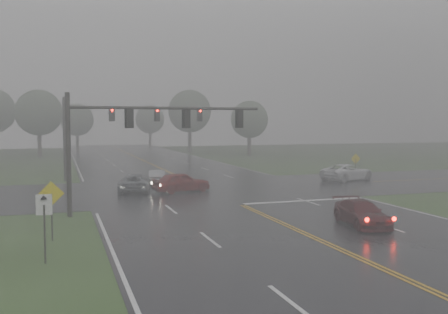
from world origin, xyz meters
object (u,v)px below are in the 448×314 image
object	(u,v)px
pickup_white	(347,180)
sedan_silver	(157,185)
sedan_maroon	(361,226)
car_grey	(135,192)
sedan_red	(181,192)
signal_gantry_near	(131,130)
signal_gantry_far	(114,122)

from	to	relation	value
pickup_white	sedan_silver	bearing A→B (deg)	63.57
sedan_maroon	pickup_white	distance (m)	19.76
car_grey	pickup_white	distance (m)	18.93
sedan_red	signal_gantry_near	world-z (taller)	signal_gantry_near
sedan_red	signal_gantry_near	bearing A→B (deg)	135.23
sedan_red	pickup_white	size ratio (longest dim) A/B	0.82
car_grey	sedan_maroon	bearing A→B (deg)	130.87
sedan_silver	signal_gantry_far	size ratio (longest dim) A/B	0.27
sedan_maroon	signal_gantry_near	xyz separation A→B (m)	(-10.37, 7.10, 4.71)
sedan_silver	car_grey	distance (m)	4.23
sedan_red	pickup_white	bearing A→B (deg)	-93.31
sedan_maroon	signal_gantry_far	world-z (taller)	signal_gantry_far
car_grey	sedan_silver	bearing A→B (deg)	-111.89
sedan_maroon	sedan_silver	distance (m)	20.51
pickup_white	signal_gantry_far	bearing A→B (deg)	50.55
pickup_white	sedan_red	bearing A→B (deg)	80.92
signal_gantry_near	signal_gantry_far	xyz separation A→B (m)	(0.93, 17.44, 0.47)
sedan_maroon	sedan_red	distance (m)	15.59
sedan_maroon	car_grey	bearing A→B (deg)	128.36
sedan_red	sedan_silver	world-z (taller)	sedan_red
signal_gantry_far	sedan_red	bearing A→B (deg)	-69.63
sedan_silver	car_grey	bearing A→B (deg)	66.82
pickup_white	signal_gantry_near	bearing A→B (deg)	97.76
signal_gantry_near	sedan_silver	bearing A→B (deg)	73.04
sedan_red	car_grey	size ratio (longest dim) A/B	0.90
sedan_maroon	signal_gantry_near	world-z (taller)	signal_gantry_near
sedan_maroon	signal_gantry_near	distance (m)	13.42
car_grey	pickup_white	bearing A→B (deg)	-164.89
sedan_red	pickup_white	distance (m)	15.87
sedan_silver	signal_gantry_far	world-z (taller)	signal_gantry_far
sedan_red	signal_gantry_far	distance (m)	11.89
sedan_red	signal_gantry_near	distance (m)	9.94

